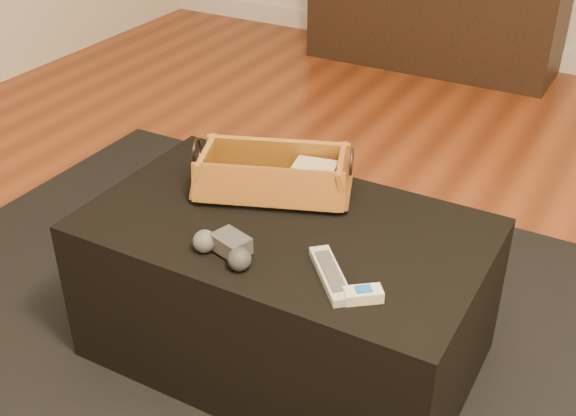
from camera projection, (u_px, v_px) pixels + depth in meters
The scene contains 11 objects.
floor at pixel (335, 391), 1.90m from camera, with size 5.00×5.50×0.01m, color brown.
baseboard at pixel (555, 60), 3.91m from camera, with size 5.00×0.04×0.12m, color white.
media_cabinet at pixel (435, 17), 3.90m from camera, with size 1.32×0.45×0.52m, color black.
area_rug at pixel (276, 362), 1.98m from camera, with size 2.60×2.00×0.01m, color black.
ottoman at pixel (285, 290), 1.91m from camera, with size 1.00×0.60×0.42m, color black.
tv_remote at pixel (265, 186), 1.91m from camera, with size 0.22×0.05×0.02m, color black.
cloth_bundle at pixel (315, 174), 1.92m from camera, with size 0.11×0.08×0.06m, color #CBB08D.
wicker_basket at pixel (273, 176), 1.91m from camera, with size 0.46×0.34×0.14m.
game_controller at pixel (225, 248), 1.66m from camera, with size 0.17×0.11×0.06m.
silver_remote at pixel (331, 274), 1.60m from camera, with size 0.17×0.18×0.02m.
cream_gadget at pixel (363, 294), 1.53m from camera, with size 0.09×0.08×0.03m.
Camera 1 is at (0.56, -1.26, 1.39)m, focal length 45.00 mm.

